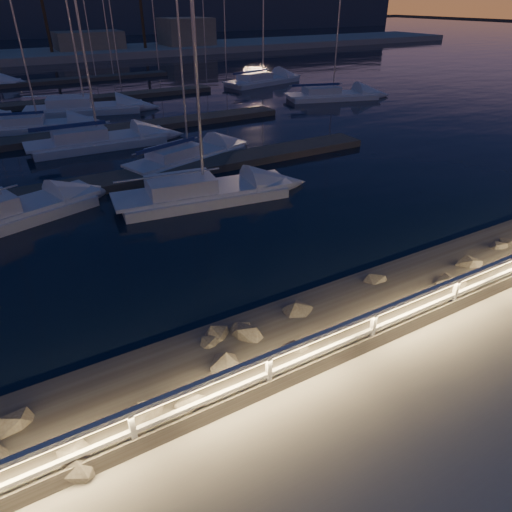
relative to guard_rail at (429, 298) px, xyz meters
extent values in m
plane|color=gray|center=(0.07, 0.00, -0.77)|extent=(400.00, 400.00, 0.00)
cube|color=gray|center=(0.07, -2.50, -0.87)|extent=(240.00, 5.00, 0.20)
cube|color=#5F5A52|center=(0.07, 1.50, -1.07)|extent=(240.00, 3.45, 1.29)
plane|color=black|center=(0.07, 80.00, -1.37)|extent=(320.00, 320.00, 0.00)
plane|color=black|center=(0.07, 0.00, -1.97)|extent=(400.00, 400.00, 0.00)
cube|color=silver|center=(-7.93, 0.00, -0.27)|extent=(0.11, 0.11, 1.00)
cube|color=silver|center=(-4.93, 0.00, -0.27)|extent=(0.11, 0.11, 1.00)
cube|color=silver|center=(-1.93, 0.00, -0.27)|extent=(0.11, 0.11, 1.00)
cube|color=silver|center=(1.07, 0.00, -0.27)|extent=(0.11, 0.11, 1.00)
cube|color=silver|center=(0.07, 0.00, 0.23)|extent=(44.00, 0.12, 0.12)
cube|color=silver|center=(0.07, 0.00, -0.27)|extent=(44.00, 0.09, 0.09)
cube|color=#EEB96B|center=(0.07, -0.02, 0.15)|extent=(44.00, 0.04, 0.03)
sphere|color=#5F5A52|center=(-7.63, 0.57, -0.80)|extent=(1.07, 1.07, 1.07)
sphere|color=#5F5A52|center=(-6.75, 1.00, -0.88)|extent=(0.91, 0.91, 0.91)
sphere|color=#5F5A52|center=(-9.48, 1.24, -0.94)|extent=(0.84, 0.84, 0.84)
cube|color=#534D45|center=(0.07, 16.00, -1.17)|extent=(22.00, 2.00, 0.40)
cube|color=#534D45|center=(0.07, 26.00, -1.17)|extent=(22.00, 2.00, 0.40)
cube|color=#534D45|center=(0.07, 38.00, -1.17)|extent=(22.00, 2.00, 0.40)
cube|color=#534D45|center=(0.07, 50.00, -1.17)|extent=(22.00, 2.00, 0.40)
cube|color=gray|center=(0.07, 74.00, -0.97)|extent=(160.00, 14.00, 1.20)
cube|color=gray|center=(8.07, 75.00, 0.53)|extent=(10.00, 6.00, 3.00)
cube|color=gray|center=(24.07, 74.00, 1.33)|extent=(8.00, 7.00, 4.60)
cylinder|color=#463420|center=(2.07, 73.00, 4.13)|extent=(0.44, 0.44, 9.00)
cylinder|color=#463420|center=(16.07, 72.00, 5.38)|extent=(0.44, 0.44, 11.50)
cube|color=#313B4C|center=(0.07, 130.00, 3.23)|extent=(220.00, 30.00, 14.00)
cube|color=silver|center=(-9.14, 13.89, -1.22)|extent=(7.47, 4.35, 0.60)
cube|color=silver|center=(-9.14, 13.89, -0.84)|extent=(7.93, 4.19, 0.16)
cube|color=silver|center=(-1.05, 12.00, -1.22)|extent=(7.76, 3.45, 0.58)
cube|color=silver|center=(-1.05, 12.00, -0.85)|extent=(8.34, 3.15, 0.16)
cube|color=silver|center=(-2.09, 12.13, -0.48)|extent=(3.14, 2.24, 0.69)
cylinder|color=#ACACB1|center=(-1.05, 12.00, 5.77)|extent=(0.13, 0.13, 13.03)
cylinder|color=#ACACB1|center=(-2.60, 12.20, 0.05)|extent=(4.66, 0.69, 0.09)
cube|color=silver|center=(0.53, 17.60, -1.22)|extent=(7.40, 4.39, 0.51)
cube|color=silver|center=(0.53, 17.60, -0.90)|extent=(7.85, 4.24, 0.14)
cube|color=silver|center=(-0.39, 17.29, -0.58)|extent=(3.14, 2.51, 0.60)
cylinder|color=#ACACB1|center=(0.53, 17.60, 5.29)|extent=(0.11, 0.11, 12.20)
cylinder|color=#ACACB1|center=(-0.86, 17.14, -0.12)|extent=(4.20, 1.42, 0.07)
cube|color=silver|center=(-3.12, 23.13, -1.22)|extent=(7.95, 2.78, 0.62)
cube|color=silver|center=(-3.12, 23.13, -0.83)|extent=(8.60, 2.40, 0.17)
cube|color=silver|center=(-4.22, 23.15, -0.44)|extent=(3.11, 2.03, 0.73)
cylinder|color=#ACACB1|center=(-3.12, 23.13, 6.14)|extent=(0.13, 0.13, 13.72)
cylinder|color=#ACACB1|center=(-4.77, 23.16, 0.12)|extent=(4.94, 0.18, 0.09)
cube|color=silver|center=(-5.76, 29.47, -1.22)|extent=(7.10, 3.75, 0.49)
cube|color=silver|center=(-5.76, 29.47, -0.91)|extent=(7.57, 3.55, 0.13)
cube|color=silver|center=(-6.68, 29.68, -0.60)|extent=(2.95, 2.25, 0.58)
cylinder|color=#ACACB1|center=(-5.76, 29.47, 5.04)|extent=(0.11, 0.11, 11.74)
cylinder|color=#ACACB1|center=(-7.13, 29.79, -0.16)|extent=(4.13, 1.04, 0.07)
cube|color=silver|center=(19.07, 27.87, -1.22)|extent=(8.46, 4.88, 0.54)
cube|color=silver|center=(19.07, 27.87, -0.88)|extent=(8.98, 4.69, 0.15)
cube|color=silver|center=(18.00, 28.19, -0.54)|extent=(3.57, 2.82, 0.64)
cylinder|color=#ACACB1|center=(19.07, 27.87, 6.18)|extent=(0.12, 0.12, 13.93)
cylinder|color=#ACACB1|center=(17.47, 28.35, -0.05)|extent=(4.82, 1.53, 0.08)
cube|color=silver|center=(-1.74, 33.42, -1.22)|extent=(8.81, 4.74, 0.60)
cube|color=silver|center=(-1.74, 33.42, -0.84)|extent=(9.39, 4.50, 0.16)
cube|color=silver|center=(-2.87, 33.70, -0.46)|extent=(3.67, 2.82, 0.71)
cylinder|color=#ACACB1|center=(-1.74, 33.42, 6.55)|extent=(0.13, 0.13, 14.55)
cylinder|color=#ACACB1|center=(-3.43, 33.84, 0.09)|extent=(5.11, 1.35, 0.09)
cube|color=silver|center=(17.84, 38.25, -1.22)|extent=(9.05, 4.79, 0.58)
cube|color=silver|center=(17.84, 38.25, -0.86)|extent=(9.65, 4.53, 0.16)
cube|color=silver|center=(16.67, 37.97, -0.49)|extent=(3.76, 2.87, 0.68)
cylinder|color=#ACACB1|center=(16.09, 37.83, 0.04)|extent=(5.26, 1.33, 0.08)
camera|label=1|loc=(-8.85, -6.20, 6.86)|focal=32.00mm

